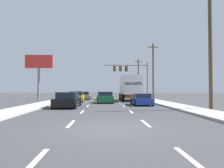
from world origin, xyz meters
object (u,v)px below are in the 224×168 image
at_px(car_navy, 104,96).
at_px(utility_pole_mid, 153,70).
at_px(car_tan, 84,96).
at_px(traffic_signal_mast, 127,71).
at_px(car_black, 68,100).
at_px(utility_pole_near, 210,43).
at_px(roadside_billboard, 39,68).
at_px(car_yellow, 77,97).
at_px(car_green, 106,98).
at_px(box_truck, 130,87).
at_px(car_blue, 142,100).
at_px(utility_pole_far, 138,77).

height_order(car_navy, utility_pole_mid, utility_pole_mid).
bearing_deg(car_tan, traffic_signal_mast, 31.11).
relative_size(car_black, utility_pole_near, 0.47).
relative_size(utility_pole_near, roadside_billboard, 1.48).
height_order(car_yellow, car_green, car_yellow).
bearing_deg(car_yellow, car_black, -88.18).
xyz_separation_m(car_green, roadside_billboard, (-9.89, 6.85, 4.20)).
bearing_deg(car_green, box_truck, 51.34).
bearing_deg(utility_pole_mid, box_truck, -125.94).
relative_size(box_truck, roadside_billboard, 1.10).
xyz_separation_m(box_truck, utility_pole_near, (4.53, -13.17, 3.17)).
height_order(car_black, utility_pole_mid, utility_pole_mid).
xyz_separation_m(box_truck, utility_pole_mid, (4.94, 6.82, 2.95)).
relative_size(box_truck, traffic_signal_mast, 0.93).
height_order(car_tan, car_green, car_green).
xyz_separation_m(utility_pole_near, utility_pole_mid, (0.41, 19.99, -0.22)).
xyz_separation_m(car_green, box_truck, (3.39, 4.23, 1.34)).
distance_m(car_tan, traffic_signal_mast, 9.71).
xyz_separation_m(car_black, traffic_signal_mast, (7.49, 19.22, 4.34)).
relative_size(car_black, car_blue, 1.15).
relative_size(car_yellow, car_green, 1.06).
bearing_deg(utility_pole_far, car_yellow, -117.45).
distance_m(car_green, box_truck, 5.58).
xyz_separation_m(car_black, box_truck, (6.78, 10.33, 1.34)).
bearing_deg(utility_pole_mid, car_green, -127.01).
xyz_separation_m(car_yellow, car_navy, (3.42, 5.36, -0.05)).
distance_m(car_black, traffic_signal_mast, 21.08).
relative_size(car_tan, utility_pole_far, 0.51).
relative_size(car_navy, car_green, 1.01).
bearing_deg(traffic_signal_mast, car_black, -111.31).
relative_size(car_navy, utility_pole_far, 0.49).
distance_m(car_navy, traffic_signal_mast, 8.40).
xyz_separation_m(car_green, traffic_signal_mast, (4.10, 13.12, 4.34)).
xyz_separation_m(car_navy, box_truck, (3.62, -3.19, 1.39)).
distance_m(utility_pole_far, roadside_billboard, 25.24).
xyz_separation_m(traffic_signal_mast, utility_pole_near, (3.81, -22.06, 0.17)).
xyz_separation_m(traffic_signal_mast, utility_pole_far, (3.96, 11.48, -0.41)).
xyz_separation_m(utility_pole_mid, roadside_billboard, (-18.22, -4.20, -0.09)).
xyz_separation_m(box_truck, car_blue, (0.16, -8.04, -1.41)).
xyz_separation_m(car_navy, car_green, (0.23, -7.42, 0.05)).
xyz_separation_m(car_yellow, roadside_billboard, (-6.24, 4.79, 4.20)).
relative_size(car_black, roadside_billboard, 0.70).
height_order(car_yellow, car_black, car_black).
bearing_deg(roadside_billboard, car_blue, -38.43).
height_order(car_blue, traffic_signal_mast, traffic_signal_mast).
bearing_deg(traffic_signal_mast, utility_pole_near, -80.19).
relative_size(car_blue, traffic_signal_mast, 0.51).
relative_size(car_tan, car_navy, 1.03).
distance_m(box_truck, roadside_billboard, 13.83).
relative_size(traffic_signal_mast, utility_pole_far, 0.91).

